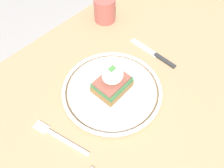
# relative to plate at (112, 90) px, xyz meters

# --- Properties ---
(dining_table) EXTENTS (1.15, 0.76, 0.76)m
(dining_table) POSITION_rel_plate_xyz_m (0.03, -0.06, -0.12)
(dining_table) COLOR tan
(dining_table) RESTS_ON ground_plane
(plate) EXTENTS (0.27, 0.27, 0.02)m
(plate) POSITION_rel_plate_xyz_m (0.00, 0.00, 0.00)
(plate) COLOR white
(plate) RESTS_ON dining_table
(sandwich) EXTENTS (0.09, 0.07, 0.08)m
(sandwich) POSITION_rel_plate_xyz_m (-0.00, -0.00, 0.04)
(sandwich) COLOR olive
(sandwich) RESTS_ON plate
(fork) EXTENTS (0.05, 0.16, 0.00)m
(fork) POSITION_rel_plate_xyz_m (-0.18, 0.01, -0.01)
(fork) COLOR silver
(fork) RESTS_ON dining_table
(knife) EXTENTS (0.02, 0.17, 0.01)m
(knife) POSITION_rel_plate_xyz_m (0.19, -0.01, -0.01)
(knife) COLOR #2D2D2D
(knife) RESTS_ON dining_table
(cup) EXTENTS (0.07, 0.07, 0.08)m
(cup) POSITION_rel_plate_xyz_m (0.21, 0.22, 0.03)
(cup) COLOR #AD5147
(cup) RESTS_ON dining_table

